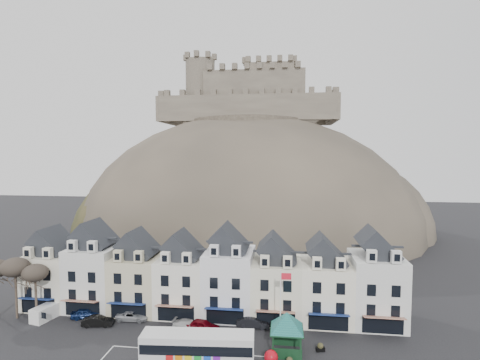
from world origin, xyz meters
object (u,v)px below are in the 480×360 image
Objects in this scene: bus at (198,347)px; car_black at (98,321)px; car_white at (189,325)px; car_maroon at (203,326)px; car_charcoal at (253,322)px; car_navy at (86,313)px; bus_shelter at (287,321)px; car_silver at (133,316)px; flagpole at (281,303)px; white_van at (47,312)px; red_buoy at (271,358)px.

car_black is at bearing 150.93° from bus.
bus reaches higher than car_white.
car_black is 0.92× the size of car_maroon.
car_maroon is 1.01× the size of car_charcoal.
car_charcoal is (23.62, 0.25, 0.05)m from car_navy.
bus_shelter reaches higher than car_white.
car_maroon reaches higher than car_navy.
bus_shelter is at bearing -107.41° from car_black.
car_navy reaches higher than car_silver.
flagpole is (-0.68, 1.72, 1.48)m from bus_shelter.
bus is 25.11m from white_van.
car_white is at bearing 91.24° from car_maroon.
car_charcoal is at bearing 14.95° from white_van.
flagpole is (9.04, 5.32, 3.29)m from bus.
car_navy is 6.78m from car_silver.
car_navy is at bearing 89.42° from car_silver.
bus is at bearing -177.27° from red_buoy.
car_navy reaches higher than car_white.
car_navy is at bearing 161.70° from red_buoy.
car_charcoal is at bearing 107.07° from red_buoy.
bus_shelter is at bearing -118.89° from car_navy.
bus_shelter is 4.57m from red_buoy.
bus is 3.15× the size of car_navy.
bus_shelter is at bearing -107.81° from car_silver.
flagpole is 7.11m from car_charcoal.
bus is 14.93m from car_silver.
bus is 1.38× the size of flagpole.
red_buoy is 11.57m from car_maroon.
bus reaches higher than car_silver.
car_maroon reaches higher than car_white.
bus reaches higher than car_charcoal.
car_black reaches higher than car_silver.
white_van is 1.04× the size of car_charcoal.
car_charcoal is (-2.75, 8.97, -0.23)m from red_buoy.
red_buoy is 32.69m from white_van.
car_navy is at bearing 168.41° from bus_shelter.
car_white is at bearing 103.91° from car_charcoal.
flagpole is 24.97m from car_black.
bus_shelter is 28.75m from car_navy.
car_navy is at bearing 172.12° from flagpole.
car_white is (-3.13, 7.69, -1.31)m from bus.
white_van is 1.03× the size of car_silver.
car_charcoal is (-3.75, 4.04, -4.50)m from flagpole.
car_white is at bearing 168.95° from flagpole.
bus_shelter reaches higher than car_navy.
car_silver is at bearing 168.91° from flagpole.
white_van reaches higher than car_white.
bus_shelter is at bearing -101.95° from car_white.
red_buoy reaches higher than car_black.
flagpole reaches higher than red_buoy.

